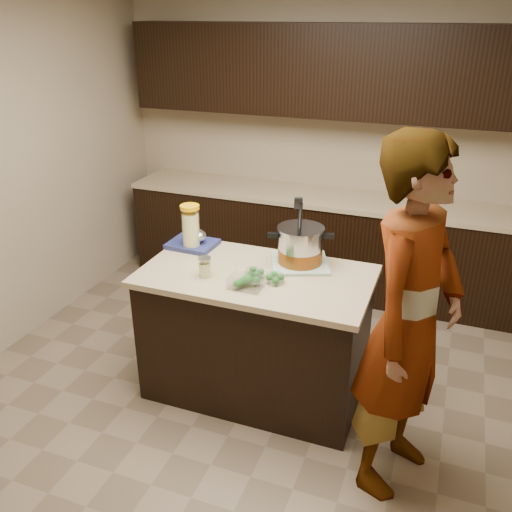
{
  "coord_description": "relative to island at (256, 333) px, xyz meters",
  "views": [
    {
      "loc": [
        1.08,
        -2.87,
        2.42
      ],
      "look_at": [
        0.0,
        0.0,
        1.02
      ],
      "focal_mm": 38.0,
      "sensor_mm": 36.0,
      "label": 1
    }
  ],
  "objects": [
    {
      "name": "ground_plane",
      "position": [
        0.0,
        0.0,
        -0.45
      ],
      "size": [
        4.0,
        4.0,
        0.0
      ],
      "primitive_type": "plane",
      "color": "brown",
      "rests_on": "ground"
    },
    {
      "name": "room_shell",
      "position": [
        0.0,
        0.0,
        1.26
      ],
      "size": [
        4.04,
        4.04,
        2.72
      ],
      "color": "tan",
      "rests_on": "ground"
    },
    {
      "name": "back_cabinets",
      "position": [
        0.0,
        1.74,
        0.49
      ],
      "size": [
        3.6,
        0.63,
        2.33
      ],
      "color": "black",
      "rests_on": "ground"
    },
    {
      "name": "island",
      "position": [
        0.0,
        0.0,
        0.0
      ],
      "size": [
        1.46,
        0.81,
        0.9
      ],
      "color": "black",
      "rests_on": "ground"
    },
    {
      "name": "dish_towel",
      "position": [
        0.22,
        0.23,
        0.46
      ],
      "size": [
        0.47,
        0.47,
        0.02
      ],
      "primitive_type": "cube",
      "rotation": [
        0.0,
        0.0,
        0.37
      ],
      "color": "#608E6A",
      "rests_on": "island"
    },
    {
      "name": "stock_pot",
      "position": [
        0.22,
        0.22,
        0.57
      ],
      "size": [
        0.42,
        0.39,
        0.43
      ],
      "rotation": [
        0.0,
        0.0,
        0.33
      ],
      "color": "#B7B7BC",
      "rests_on": "dish_towel"
    },
    {
      "name": "lemonade_pitcher",
      "position": [
        -0.55,
        0.2,
        0.6
      ],
      "size": [
        0.13,
        0.13,
        0.32
      ],
      "rotation": [
        0.0,
        0.0,
        -0.03
      ],
      "color": "#D7D483",
      "rests_on": "island"
    },
    {
      "name": "mason_jar",
      "position": [
        -0.28,
        -0.15,
        0.51
      ],
      "size": [
        0.1,
        0.1,
        0.14
      ],
      "rotation": [
        0.0,
        0.0,
        -0.28
      ],
      "color": "#D7D483",
      "rests_on": "island"
    },
    {
      "name": "broccoli_tub_left",
      "position": [
        0.02,
        -0.07,
        0.47
      ],
      "size": [
        0.15,
        0.15,
        0.06
      ],
      "rotation": [
        0.0,
        0.0,
        0.32
      ],
      "color": "silver",
      "rests_on": "island"
    },
    {
      "name": "broccoli_tub_right",
      "position": [
        0.15,
        -0.08,
        0.47
      ],
      "size": [
        0.13,
        0.13,
        0.06
      ],
      "rotation": [
        0.0,
        0.0,
        0.16
      ],
      "color": "silver",
      "rests_on": "island"
    },
    {
      "name": "broccoli_tub_rect",
      "position": [
        0.01,
        -0.2,
        0.48
      ],
      "size": [
        0.2,
        0.15,
        0.07
      ],
      "rotation": [
        0.0,
        0.0,
        -0.01
      ],
      "color": "silver",
      "rests_on": "island"
    },
    {
      "name": "blue_tray",
      "position": [
        -0.56,
        0.24,
        0.49
      ],
      "size": [
        0.33,
        0.27,
        0.12
      ],
      "rotation": [
        0.0,
        0.0,
        -0.04
      ],
      "color": "navy",
      "rests_on": "island"
    },
    {
      "name": "person",
      "position": [
        0.98,
        -0.4,
        0.52
      ],
      "size": [
        0.67,
        0.82,
        1.95
      ],
      "primitive_type": "imported",
      "rotation": [
        0.0,
        0.0,
        1.24
      ],
      "color": "gray",
      "rests_on": "ground"
    }
  ]
}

